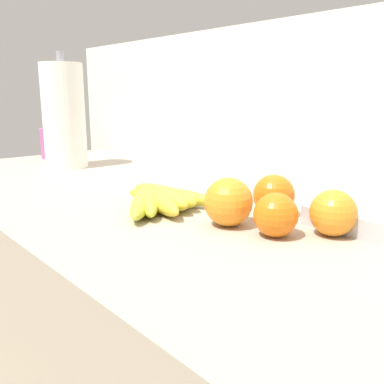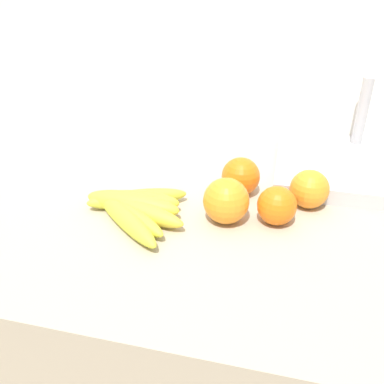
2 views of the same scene
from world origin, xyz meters
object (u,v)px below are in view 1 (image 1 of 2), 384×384
object	(u,v)px
orange_center	(276,215)
orange_back_left	(333,213)
paper_towel_roll	(64,116)
orange_back_right	(274,195)
mug	(53,143)
orange_right	(228,202)
banana_bunch	(157,198)

from	to	relation	value
orange_center	orange_back_left	bearing A→B (deg)	52.23
orange_back_left	paper_towel_roll	world-z (taller)	paper_towel_roll
orange_center	paper_towel_roll	distance (m)	0.80
orange_back_right	mug	size ratio (longest dim) A/B	0.75
orange_back_right	mug	world-z (taller)	mug
orange_right	orange_back_right	world-z (taller)	orange_right
banana_bunch	mug	bearing A→B (deg)	170.80
orange_right	paper_towel_roll	size ratio (longest dim) A/B	0.25
orange_back_left	paper_towel_roll	distance (m)	0.85
paper_towel_roll	orange_right	bearing A→B (deg)	-3.95
orange_right	orange_back_right	size ratio (longest dim) A/B	1.08
orange_right	orange_center	xyz separation A→B (m)	(0.09, 0.01, -0.01)
paper_towel_roll	orange_back_right	bearing A→B (deg)	4.36
orange_back_right	paper_towel_roll	xyz separation A→B (m)	(-0.71, -0.05, 0.11)
banana_bunch	orange_center	size ratio (longest dim) A/B	3.01
orange_back_right	paper_towel_roll	bearing A→B (deg)	-175.64
banana_bunch	paper_towel_roll	bearing A→B (deg)	172.32
orange_right	orange_back_left	xyz separation A→B (m)	(0.14, 0.08, -0.00)
banana_bunch	orange_back_right	distance (m)	0.22
orange_right	paper_towel_roll	world-z (taller)	paper_towel_roll
orange_back_left	orange_back_right	xyz separation A→B (m)	(-0.13, 0.02, 0.00)
orange_center	mug	world-z (taller)	mug
orange_right	orange_back_right	bearing A→B (deg)	83.75
orange_back_right	mug	bearing A→B (deg)	-179.54
orange_back_left	orange_back_right	distance (m)	0.13
orange_center	orange_back_right	world-z (taller)	orange_back_right
mug	orange_center	bearing A→B (deg)	-4.69
orange_back_left	orange_center	world-z (taller)	orange_back_left
orange_center	mug	distance (m)	0.99
banana_bunch	paper_towel_roll	world-z (taller)	paper_towel_roll
orange_right	mug	world-z (taller)	mug
orange_back_left	mug	world-z (taller)	mug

